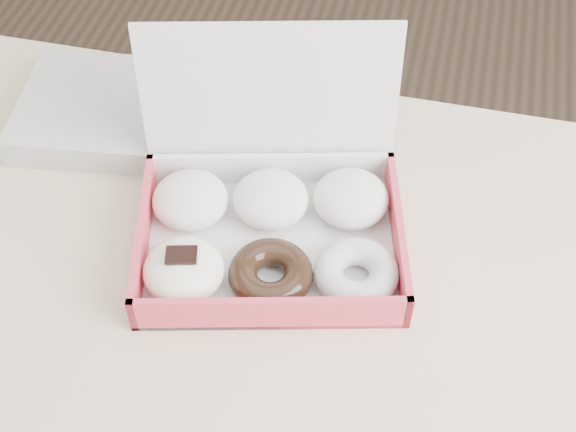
# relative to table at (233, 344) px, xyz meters

# --- Properties ---
(table) EXTENTS (1.20, 0.80, 0.75)m
(table) POSITION_rel_table_xyz_m (0.00, 0.00, 0.00)
(table) COLOR #D1B189
(table) RESTS_ON ground
(donut_box) EXTENTS (0.36, 0.32, 0.22)m
(donut_box) POSITION_rel_table_xyz_m (0.02, 0.11, 0.11)
(donut_box) COLOR silver
(donut_box) RESTS_ON table
(newspapers) EXTENTS (0.27, 0.23, 0.04)m
(newspapers) POSITION_rel_table_xyz_m (-0.24, 0.26, 0.10)
(newspapers) COLOR beige
(newspapers) RESTS_ON table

